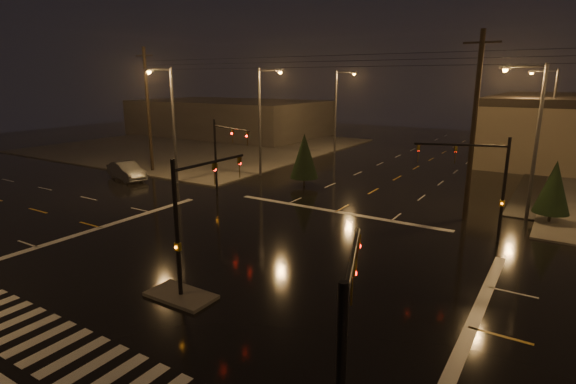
% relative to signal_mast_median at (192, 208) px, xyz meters
% --- Properties ---
extents(ground, '(140.00, 140.00, 0.00)m').
position_rel_signal_mast_median_xyz_m(ground, '(-0.00, 3.07, -3.75)').
color(ground, black).
rests_on(ground, ground).
extents(sidewalk_nw, '(36.00, 36.00, 0.12)m').
position_rel_signal_mast_median_xyz_m(sidewalk_nw, '(-30.00, 33.07, -3.69)').
color(sidewalk_nw, '#45433E').
rests_on(sidewalk_nw, ground).
extents(median_island, '(3.00, 1.60, 0.15)m').
position_rel_signal_mast_median_xyz_m(median_island, '(-0.00, -0.93, -3.68)').
color(median_island, '#45433E').
rests_on(median_island, ground).
extents(crosswalk, '(15.00, 2.60, 0.01)m').
position_rel_signal_mast_median_xyz_m(crosswalk, '(-0.00, -5.93, -3.75)').
color(crosswalk, beige).
rests_on(crosswalk, ground).
extents(stop_bar_far, '(16.00, 0.50, 0.01)m').
position_rel_signal_mast_median_xyz_m(stop_bar_far, '(-0.00, 14.07, -3.75)').
color(stop_bar_far, beige).
rests_on(stop_bar_far, ground).
extents(commercial_block, '(30.00, 18.00, 5.60)m').
position_rel_signal_mast_median_xyz_m(commercial_block, '(-35.00, 45.07, -0.95)').
color(commercial_block, '#3B3734').
rests_on(commercial_block, ground).
extents(signal_mast_median, '(0.25, 4.59, 6.00)m').
position_rel_signal_mast_median_xyz_m(signal_mast_median, '(0.00, 0.00, 0.00)').
color(signal_mast_median, black).
rests_on(signal_mast_median, ground).
extents(signal_mast_ne, '(4.84, 1.86, 6.00)m').
position_rel_signal_mast_median_xyz_m(signal_mast_ne, '(9.50, 13.21, 0.04)').
color(signal_mast_ne, black).
rests_on(signal_mast_ne, ground).
extents(signal_mast_nw, '(4.84, 1.86, 6.00)m').
position_rel_signal_mast_median_xyz_m(signal_mast_nw, '(-9.50, 13.21, 0.04)').
color(signal_mast_nw, black).
rests_on(signal_mast_nw, ground).
extents(signal_mast_se, '(1.55, 3.87, 6.00)m').
position_rel_signal_mast_median_xyz_m(signal_mast_se, '(10.23, -6.68, -0.04)').
color(signal_mast_se, black).
rests_on(signal_mast_se, ground).
extents(streetlight_1, '(2.77, 0.32, 10.00)m').
position_rel_signal_mast_median_xyz_m(streetlight_1, '(-11.18, 21.07, 2.05)').
color(streetlight_1, '#38383A').
rests_on(streetlight_1, ground).
extents(streetlight_2, '(2.77, 0.32, 10.00)m').
position_rel_signal_mast_median_xyz_m(streetlight_2, '(-11.18, 37.07, 2.05)').
color(streetlight_2, '#38383A').
rests_on(streetlight_2, ground).
extents(streetlight_3, '(2.77, 0.32, 10.00)m').
position_rel_signal_mast_median_xyz_m(streetlight_3, '(11.18, 19.07, 2.05)').
color(streetlight_3, '#38383A').
rests_on(streetlight_3, ground).
extents(streetlight_4, '(2.77, 0.32, 10.00)m').
position_rel_signal_mast_median_xyz_m(streetlight_4, '(11.18, 39.07, 2.05)').
color(streetlight_4, '#38383A').
rests_on(streetlight_4, ground).
extents(streetlight_5, '(0.32, 2.77, 10.00)m').
position_rel_signal_mast_median_xyz_m(streetlight_5, '(-16.00, 14.26, 2.05)').
color(streetlight_5, '#38383A').
rests_on(streetlight_5, ground).
extents(utility_pole_0, '(2.20, 0.32, 12.00)m').
position_rel_signal_mast_median_xyz_m(utility_pole_0, '(-22.00, 17.07, 2.38)').
color(utility_pole_0, black).
rests_on(utility_pole_0, ground).
extents(utility_pole_1, '(2.20, 0.32, 12.00)m').
position_rel_signal_mast_median_xyz_m(utility_pole_1, '(8.00, 17.07, 2.38)').
color(utility_pole_1, black).
rests_on(utility_pole_1, ground).
extents(conifer_0, '(2.19, 2.19, 4.12)m').
position_rel_signal_mast_median_xyz_m(conifer_0, '(12.80, 19.06, -1.35)').
color(conifer_0, black).
rests_on(conifer_0, ground).
extents(conifer_3, '(2.46, 2.46, 4.55)m').
position_rel_signal_mast_median_xyz_m(conifer_3, '(-5.90, 19.77, -1.13)').
color(conifer_3, black).
rests_on(conifer_3, ground).
extents(car_crossing, '(5.26, 2.93, 1.64)m').
position_rel_signal_mast_median_xyz_m(car_crossing, '(-20.97, 13.12, -2.93)').
color(car_crossing, '#4F5256').
rests_on(car_crossing, ground).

